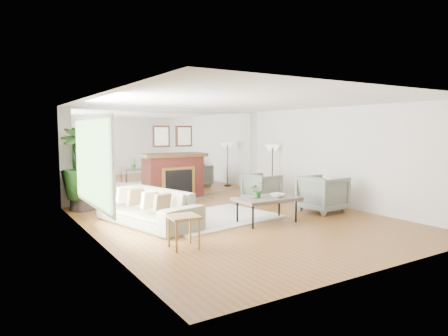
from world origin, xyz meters
TOP-DOWN VIEW (x-y plane):
  - ground at (0.00, 0.00)m, footprint 7.00×7.00m
  - wall_left at (-2.99, 0.00)m, footprint 0.02×7.00m
  - wall_right at (2.99, 0.00)m, footprint 0.02×7.00m
  - wall_back at (0.00, 3.49)m, footprint 6.00×0.02m
  - mirror_panel at (0.00, 3.47)m, footprint 5.40×0.04m
  - window_panel at (-2.96, 0.40)m, footprint 0.04×2.40m
  - fireplace at (0.00, 3.26)m, footprint 1.85×0.83m
  - area_rug at (-0.41, 0.52)m, footprint 2.98×2.34m
  - coffee_table at (0.36, -0.42)m, footprint 1.33×0.78m
  - sofa at (-1.82, 0.71)m, footprint 1.52×2.60m
  - armchair_back at (1.79, 1.65)m, footprint 0.92×0.90m
  - armchair_front at (2.18, -0.20)m, footprint 1.00×0.97m
  - side_table at (-1.91, -1.15)m, footprint 0.51×0.51m
  - potted_ficus at (-2.60, 2.94)m, footprint 1.08×1.08m
  - floor_lamp at (2.61, 2.22)m, footprint 0.49×0.27m
  - tabletop_plant at (0.16, -0.34)m, footprint 0.35×0.32m
  - fruit_bowl at (0.54, -0.53)m, footprint 0.32×0.32m
  - book at (0.72, -0.27)m, footprint 0.29×0.34m

SIDE VIEW (x-z plane):
  - ground at x=0.00m, z-range 0.00..0.00m
  - area_rug at x=-0.41m, z-range 0.00..0.03m
  - sofa at x=-1.82m, z-range 0.00..0.71m
  - armchair_back at x=1.79m, z-range 0.00..0.76m
  - armchair_front at x=2.18m, z-range 0.00..0.85m
  - side_table at x=-1.91m, z-range 0.18..0.72m
  - coffee_table at x=0.36m, z-range 0.22..0.75m
  - book at x=0.72m, z-range 0.53..0.55m
  - fruit_bowl at x=0.54m, z-range 0.53..0.59m
  - fireplace at x=0.00m, z-range -0.37..1.68m
  - tabletop_plant at x=0.16m, z-range 0.53..0.86m
  - potted_ficus at x=-2.60m, z-range 0.07..2.06m
  - wall_left at x=-2.99m, z-range 0.00..2.50m
  - wall_right at x=2.99m, z-range 0.00..2.50m
  - wall_back at x=0.00m, z-range 0.00..2.50m
  - mirror_panel at x=0.00m, z-range 0.05..2.45m
  - floor_lamp at x=2.61m, z-range 0.53..2.03m
  - window_panel at x=-2.96m, z-range 0.60..2.10m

